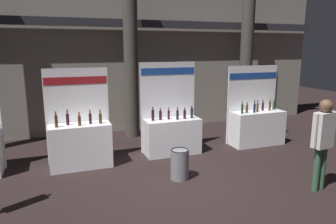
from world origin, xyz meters
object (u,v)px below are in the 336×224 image
Objects in this scene: exhibitor_booth_2 at (172,132)px; trash_bin at (180,164)px; exhibitor_booth_3 at (256,124)px; exhibitor_booth_1 at (80,142)px; visitor_4 at (323,137)px.

exhibitor_booth_2 is 1.72m from trash_bin.
exhibitor_booth_2 is 1.06× the size of exhibitor_booth_3.
trash_bin is at bearing -153.26° from exhibitor_booth_3.
exhibitor_booth_1 is 1.02× the size of exhibitor_booth_3.
exhibitor_booth_1 is at bearing 142.48° from trash_bin.
exhibitor_booth_3 is 3.43m from trash_bin.
exhibitor_booth_1 is 2.47m from trash_bin.
exhibitor_booth_3 is at bearing 26.74° from trash_bin.
exhibitor_booth_1 is 5.27m from visitor_4.
exhibitor_booth_1 is 2.39m from exhibitor_booth_2.
visitor_4 is (-0.66, -3.00, 0.52)m from exhibitor_booth_3.
visitor_4 is at bearing -57.66° from exhibitor_booth_2.
trash_bin is at bearing 141.70° from visitor_4.
exhibitor_booth_1 reaches higher than exhibitor_booth_3.
trash_bin is 0.36× the size of visitor_4.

